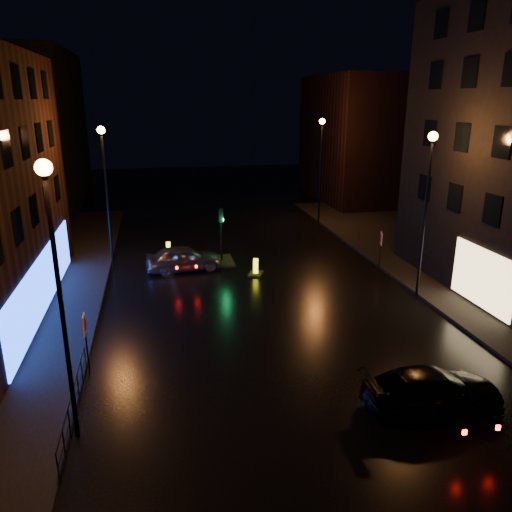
% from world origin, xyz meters
% --- Properties ---
extents(ground, '(120.00, 120.00, 0.00)m').
position_xyz_m(ground, '(0.00, 0.00, 0.00)').
color(ground, black).
rests_on(ground, ground).
extents(pavement_right, '(12.00, 44.00, 0.15)m').
position_xyz_m(pavement_right, '(14.00, 8.00, 0.07)').
color(pavement_right, black).
rests_on(pavement_right, ground).
extents(building_far_left, '(8.00, 16.00, 14.00)m').
position_xyz_m(building_far_left, '(-16.00, 35.00, 7.00)').
color(building_far_left, black).
rests_on(building_far_left, ground).
extents(building_far_right, '(8.00, 14.00, 12.00)m').
position_xyz_m(building_far_right, '(15.00, 32.00, 6.00)').
color(building_far_right, black).
rests_on(building_far_right, ground).
extents(street_lamp_lnear, '(0.44, 0.44, 8.37)m').
position_xyz_m(street_lamp_lnear, '(-7.80, -2.00, 5.56)').
color(street_lamp_lnear, black).
rests_on(street_lamp_lnear, ground).
extents(street_lamp_lfar, '(0.44, 0.44, 8.37)m').
position_xyz_m(street_lamp_lfar, '(-7.80, 14.00, 5.56)').
color(street_lamp_lfar, black).
rests_on(street_lamp_lfar, ground).
extents(street_lamp_rnear, '(0.44, 0.44, 8.37)m').
position_xyz_m(street_lamp_rnear, '(7.80, 6.00, 5.56)').
color(street_lamp_rnear, black).
rests_on(street_lamp_rnear, ground).
extents(street_lamp_rfar, '(0.44, 0.44, 8.37)m').
position_xyz_m(street_lamp_rfar, '(7.80, 22.00, 5.56)').
color(street_lamp_rfar, black).
rests_on(street_lamp_rfar, ground).
extents(traffic_signal, '(1.40, 2.40, 3.45)m').
position_xyz_m(traffic_signal, '(-1.20, 14.00, 0.50)').
color(traffic_signal, black).
rests_on(traffic_signal, ground).
extents(guard_railing, '(0.05, 6.04, 1.00)m').
position_xyz_m(guard_railing, '(-8.00, -1.00, 0.74)').
color(guard_railing, black).
rests_on(guard_railing, ground).
extents(silver_hatchback, '(4.59, 2.21, 1.51)m').
position_xyz_m(silver_hatchback, '(-3.62, 12.86, 0.76)').
color(silver_hatchback, '#A7A9AF').
rests_on(silver_hatchback, ground).
extents(dark_sedan, '(4.76, 2.02, 1.37)m').
position_xyz_m(dark_sedan, '(3.54, -2.83, 0.69)').
color(dark_sedan, black).
rests_on(dark_sedan, ground).
extents(bollard_near, '(1.12, 1.31, 0.97)m').
position_xyz_m(bollard_near, '(0.43, 11.23, 0.21)').
color(bollard_near, black).
rests_on(bollard_near, ground).
extents(bollard_far, '(0.84, 1.15, 0.94)m').
position_xyz_m(bollard_far, '(-4.43, 15.91, 0.21)').
color(bollard_far, black).
rests_on(bollard_far, ground).
extents(road_sign_left, '(0.08, 0.57, 2.35)m').
position_xyz_m(road_sign_left, '(-7.86, 1.79, 1.76)').
color(road_sign_left, black).
rests_on(road_sign_left, ground).
extents(road_sign_right, '(0.22, 0.55, 2.31)m').
position_xyz_m(road_sign_right, '(7.90, 10.68, 1.73)').
color(road_sign_right, black).
rests_on(road_sign_right, ground).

